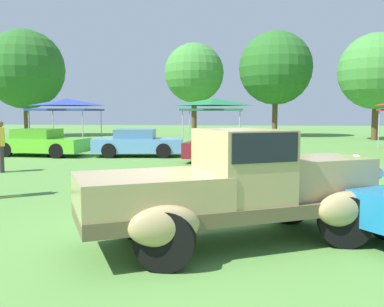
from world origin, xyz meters
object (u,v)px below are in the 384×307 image
object	(u,v)px
show_car_lime	(40,143)
canopy_tent_center_field	(213,104)
spectator_between_cars	(1,144)
canopy_tent_left_field	(66,104)
feature_pickup_truck	(236,186)
show_car_skyblue	(138,143)
show_car_burgundy	(234,148)

from	to	relation	value
show_car_lime	canopy_tent_center_field	bearing A→B (deg)	32.89
spectator_between_cars	canopy_tent_center_field	xyz separation A→B (m)	(6.25, 10.05, 1.51)
show_car_lime	canopy_tent_left_field	size ratio (longest dim) A/B	1.34
feature_pickup_truck	show_car_lime	bearing A→B (deg)	126.67
canopy_tent_left_field	show_car_skyblue	bearing A→B (deg)	-37.94
feature_pickup_truck	show_car_lime	xyz separation A→B (m)	(-8.97, 12.04, -0.27)
show_car_burgundy	canopy_tent_center_field	size ratio (longest dim) A/B	1.24
spectator_between_cars	show_car_skyblue	bearing A→B (deg)	59.83
feature_pickup_truck	spectator_between_cars	xyz separation A→B (m)	(-7.73, 6.83, 0.04)
show_car_skyblue	canopy_tent_left_field	world-z (taller)	canopy_tent_left_field
spectator_between_cars	canopy_tent_center_field	distance (m)	11.93
feature_pickup_truck	show_car_lime	size ratio (longest dim) A/B	1.09
show_car_lime	spectator_between_cars	size ratio (longest dim) A/B	2.55
show_car_skyblue	show_car_lime	bearing A→B (deg)	-176.00
canopy_tent_left_field	show_car_burgundy	bearing A→B (deg)	-32.74
show_car_lime	canopy_tent_left_field	distance (m)	4.52
canopy_tent_left_field	spectator_between_cars	bearing A→B (deg)	-79.90
show_car_skyblue	show_car_burgundy	world-z (taller)	same
show_car_skyblue	spectator_between_cars	world-z (taller)	spectator_between_cars
feature_pickup_truck	show_car_skyblue	world-z (taller)	feature_pickup_truck
spectator_between_cars	show_car_lime	bearing A→B (deg)	103.30
show_car_burgundy	spectator_between_cars	world-z (taller)	spectator_between_cars
show_car_burgundy	spectator_between_cars	size ratio (longest dim) A/B	2.36
spectator_between_cars	show_car_burgundy	bearing A→B (deg)	24.65
show_car_lime	spectator_between_cars	world-z (taller)	spectator_between_cars
show_car_lime	show_car_burgundy	bearing A→B (deg)	-11.50
feature_pickup_truck	canopy_tent_left_field	world-z (taller)	canopy_tent_left_field
show_car_skyblue	canopy_tent_center_field	xyz separation A→B (m)	(3.03, 4.52, 1.83)
show_car_lime	show_car_skyblue	world-z (taller)	same
show_car_lime	show_car_burgundy	size ratio (longest dim) A/B	1.08
spectator_between_cars	canopy_tent_center_field	bearing A→B (deg)	58.14
feature_pickup_truck	show_car_burgundy	bearing A→B (deg)	91.34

